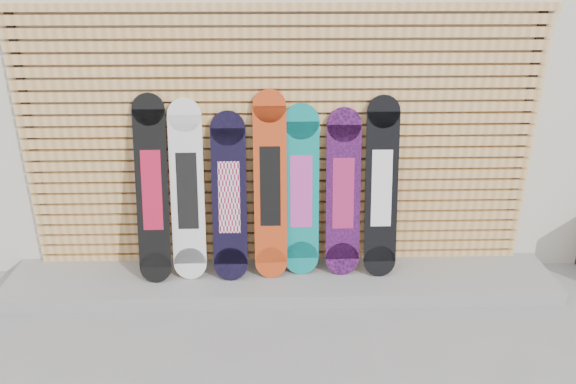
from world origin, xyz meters
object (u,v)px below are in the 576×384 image
snowboard_3 (270,186)px  snowboard_6 (381,188)px  snowboard_1 (187,191)px  snowboard_4 (301,191)px  snowboard_2 (229,197)px  snowboard_0 (152,190)px  snowboard_5 (343,193)px

snowboard_3 → snowboard_6: size_ratio=1.03×
snowboard_1 → snowboard_6: (1.58, 0.00, 0.01)m
snowboard_4 → snowboard_2: bearing=-175.8°
snowboard_0 → snowboard_2: size_ratio=1.11×
snowboard_0 → snowboard_6: bearing=0.8°
snowboard_5 → snowboard_2: bearing=-177.9°
snowboard_2 → snowboard_5: size_ratio=0.99×
snowboard_0 → snowboard_5: size_ratio=1.09×
snowboard_0 → snowboard_5: bearing=1.6°
snowboard_3 → snowboard_6: (0.91, -0.00, -0.03)m
snowboard_4 → snowboard_6: bearing=-2.3°
snowboard_4 → snowboard_6: 0.66m
snowboard_4 → snowboard_5: snowboard_4 is taller
snowboard_2 → snowboard_4: snowboard_4 is taller
snowboard_1 → snowboard_3: (0.67, 0.00, 0.03)m
snowboard_0 → snowboard_4: size_ratio=1.07×
snowboard_6 → snowboard_5: bearing=176.8°
snowboard_3 → snowboard_4: snowboard_3 is taller
snowboard_2 → snowboard_3: size_ratio=0.89×
snowboard_6 → snowboard_2: bearing=-179.2°
snowboard_4 → snowboard_6: (0.66, -0.03, 0.03)m
snowboard_4 → snowboard_3: bearing=-174.1°
snowboard_2 → snowboard_4: 0.59m
snowboard_0 → snowboard_1: bearing=5.2°
snowboard_0 → snowboard_5: (1.55, 0.04, -0.06)m
snowboard_0 → snowboard_1: (0.28, 0.03, -0.02)m
snowboard_2 → snowboard_6: (1.24, 0.02, 0.06)m
snowboard_5 → snowboard_6: size_ratio=0.93×
snowboard_1 → snowboard_4: (0.93, 0.03, -0.02)m
snowboard_0 → snowboard_4: (1.21, 0.05, -0.05)m
snowboard_1 → snowboard_6: bearing=0.0°
snowboard_1 → snowboard_5: size_ratio=1.06×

